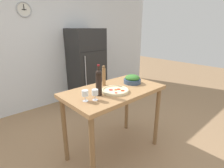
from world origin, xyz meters
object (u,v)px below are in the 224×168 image
at_px(refrigerator, 87,66).
at_px(wine_glass_near, 95,93).
at_px(pepper_mill, 104,76).
at_px(homemade_pizza, 115,91).
at_px(salad_bowl, 132,79).
at_px(wine_bottle, 99,82).
at_px(wine_glass_far, 85,94).

xyz_separation_m(refrigerator, wine_glass_near, (-1.21, -1.94, 0.19)).
relative_size(pepper_mill, homemade_pizza, 0.83).
xyz_separation_m(pepper_mill, salad_bowl, (0.35, -0.20, -0.08)).
bearing_deg(wine_glass_near, wine_bottle, 34.81).
height_order(refrigerator, homemade_pizza, refrigerator).
bearing_deg(wine_bottle, wine_glass_near, -145.19).
height_order(salad_bowl, homemade_pizza, salad_bowl).
distance_m(pepper_mill, salad_bowl, 0.41).
relative_size(refrigerator, wine_bottle, 4.61).
xyz_separation_m(refrigerator, pepper_mill, (-0.82, -1.62, 0.24)).
xyz_separation_m(refrigerator, homemade_pizza, (-0.88, -1.90, 0.13)).
height_order(wine_bottle, wine_glass_far, wine_bottle).
xyz_separation_m(wine_bottle, salad_bowl, (0.62, 0.04, -0.11)).
bearing_deg(wine_glass_near, pepper_mill, 39.37).
relative_size(wine_glass_far, salad_bowl, 0.52).
bearing_deg(salad_bowl, pepper_mill, 150.47).
height_order(wine_bottle, wine_glass_near, wine_bottle).
relative_size(wine_bottle, wine_glass_near, 2.95).
xyz_separation_m(refrigerator, wine_glass_far, (-1.30, -1.89, 0.19)).
xyz_separation_m(refrigerator, salad_bowl, (-0.47, -1.81, 0.17)).
bearing_deg(wine_glass_near, homemade_pizza, 6.20).
height_order(pepper_mill, homemade_pizza, pepper_mill).
bearing_deg(wine_glass_far, pepper_mill, 29.44).
relative_size(pepper_mill, salad_bowl, 1.16).
xyz_separation_m(wine_glass_near, pepper_mill, (0.39, 0.32, 0.05)).
bearing_deg(wine_glass_near, wine_glass_far, 152.75).
bearing_deg(wine_bottle, salad_bowl, 3.83).
bearing_deg(wine_glass_far, wine_bottle, 9.34).
distance_m(refrigerator, wine_bottle, 2.17).
distance_m(refrigerator, homemade_pizza, 2.10).
distance_m(wine_glass_near, wine_glass_far, 0.10).
relative_size(wine_bottle, salad_bowl, 1.52).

